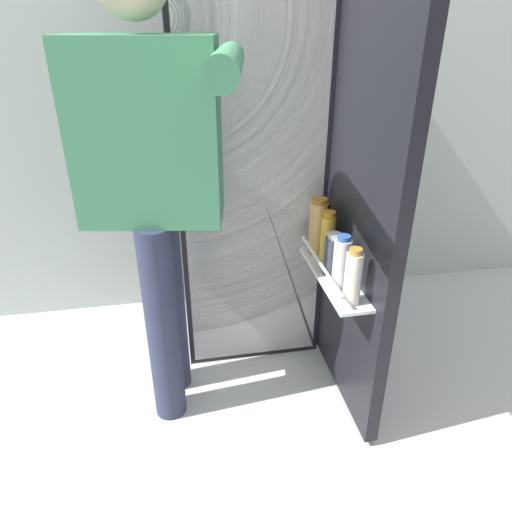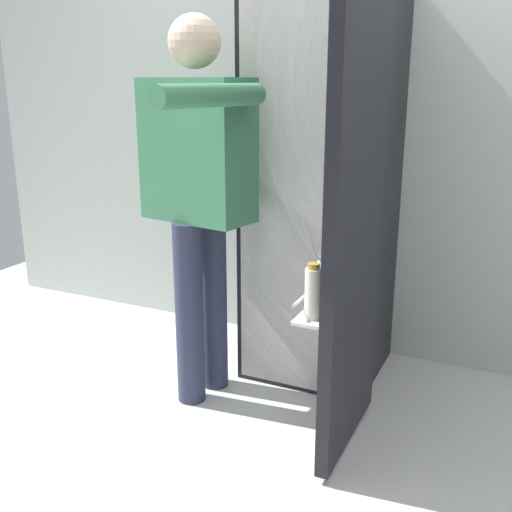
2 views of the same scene
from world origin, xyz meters
The scene contains 4 objects.
ground_plane centered at (0.00, 0.00, 0.00)m, with size 5.29×5.29×0.00m, color silver.
kitchen_wall centered at (0.00, 0.87, 1.26)m, with size 4.40×0.10×2.53m, color beige.
refrigerator centered at (0.03, 0.48, 0.88)m, with size 0.64×1.15×1.77m.
person centered at (-0.37, 0.06, 0.97)m, with size 0.55×0.80×1.61m.
Camera 1 is at (-0.31, -1.45, 1.41)m, focal length 32.80 mm.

